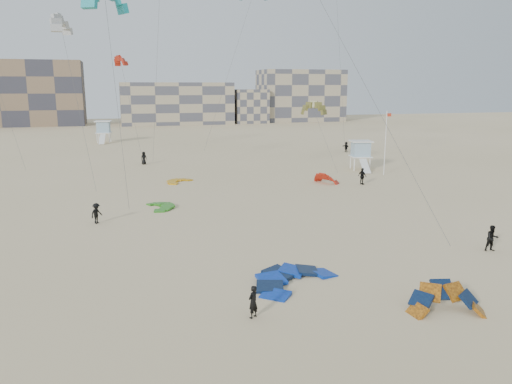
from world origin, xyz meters
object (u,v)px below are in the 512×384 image
object	(u,v)px
kite_ground_blue	(293,282)
kite_ground_orange	(445,312)
lifeguard_tower_near	(361,155)
kitesurfer_main	(253,302)

from	to	relation	value
kite_ground_blue	kite_ground_orange	size ratio (longest dim) A/B	1.47
kite_ground_blue	lifeguard_tower_near	size ratio (longest dim) A/B	0.93
kite_ground_blue	kitesurfer_main	world-z (taller)	kitesurfer_main
kitesurfer_main	lifeguard_tower_near	distance (m)	45.96
kite_ground_blue	lifeguard_tower_near	world-z (taller)	lifeguard_tower_near
kite_ground_blue	kite_ground_orange	bearing A→B (deg)	-74.84
kitesurfer_main	kite_ground_blue	bearing A→B (deg)	-168.30
kitesurfer_main	lifeguard_tower_near	xyz separation A→B (m)	(25.27, 38.37, 1.10)
kite_ground_blue	kitesurfer_main	xyz separation A→B (m)	(-3.34, -3.67, 0.81)
kite_ground_orange	kitesurfer_main	xyz separation A→B (m)	(-9.30, 1.92, 0.81)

